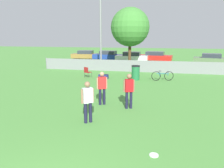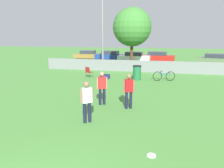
% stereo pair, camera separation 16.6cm
% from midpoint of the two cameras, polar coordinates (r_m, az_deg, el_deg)
% --- Properties ---
extents(fence_backline, '(18.68, 0.07, 1.21)m').
position_cam_midpoint_polar(fence_backline, '(20.86, 6.93, 4.65)').
color(fence_backline, gray).
rests_on(fence_backline, ground_plane).
extents(light_pole, '(0.90, 0.36, 9.35)m').
position_cam_midpoint_polar(light_pole, '(22.94, -2.28, 17.70)').
color(light_pole, gray).
rests_on(light_pole, ground_plane).
extents(tree_near_pole, '(4.11, 4.11, 6.32)m').
position_cam_midpoint_polar(tree_near_pole, '(24.07, 5.48, 14.57)').
color(tree_near_pole, '#4C331E').
rests_on(tree_near_pole, ground_plane).
extents(player_defender_red, '(0.51, 0.34, 1.66)m').
position_cam_midpoint_polar(player_defender_red, '(10.16, 4.88, -1.26)').
color(player_defender_red, '#191933').
rests_on(player_defender_red, ground_plane).
extents(player_receiver_white, '(0.43, 0.41, 1.66)m').
position_cam_midpoint_polar(player_receiver_white, '(8.54, -6.05, -3.95)').
color(player_receiver_white, '#191933').
rests_on(player_receiver_white, ground_plane).
extents(player_thrower_red, '(0.49, 0.37, 1.66)m').
position_cam_midpoint_polar(player_thrower_red, '(10.72, -2.17, -0.48)').
color(player_thrower_red, '#191933').
rests_on(player_thrower_red, ground_plane).
extents(frisbee_disc, '(0.27, 0.27, 0.03)m').
position_cam_midpoint_polar(frisbee_disc, '(6.68, 10.98, -17.85)').
color(frisbee_disc, white).
rests_on(frisbee_disc, ground_plane).
extents(folding_chair_sideline, '(0.62, 0.63, 0.87)m').
position_cam_midpoint_polar(folding_chair_sideline, '(18.01, -5.85, 3.28)').
color(folding_chair_sideline, '#333338').
rests_on(folding_chair_sideline, ground_plane).
extents(bicycle_sideline, '(1.66, 0.56, 0.76)m').
position_cam_midpoint_polar(bicycle_sideline, '(17.11, 13.69, 2.05)').
color(bicycle_sideline, black).
rests_on(bicycle_sideline, ground_plane).
extents(trash_bin, '(0.66, 0.66, 1.13)m').
position_cam_midpoint_polar(trash_bin, '(17.03, 6.81, 2.96)').
color(trash_bin, '#1E6638').
rests_on(trash_bin, ground_plane).
extents(gear_bag_sideline, '(0.75, 0.41, 0.36)m').
position_cam_midpoint_polar(gear_bag_sideline, '(17.51, -1.62, 1.97)').
color(gear_bag_sideline, navy).
rests_on(gear_bag_sideline, ground_plane).
extents(parked_car_tan, '(4.10, 1.96, 1.28)m').
position_cam_midpoint_polar(parked_car_tan, '(32.21, -6.13, 7.56)').
color(parked_car_tan, black).
rests_on(parked_car_tan, ground_plane).
extents(parked_car_blue, '(4.24, 2.02, 1.32)m').
position_cam_midpoint_polar(parked_car_blue, '(30.77, -0.27, 7.43)').
color(parked_car_blue, black).
rests_on(parked_car_blue, ground_plane).
extents(parked_car_white, '(4.20, 1.88, 1.32)m').
position_cam_midpoint_polar(parked_car_white, '(28.79, 5.93, 7.01)').
color(parked_car_white, black).
rests_on(parked_car_white, ground_plane).
extents(parked_car_red, '(4.62, 2.36, 1.31)m').
position_cam_midpoint_polar(parked_car_red, '(29.86, 11.91, 7.02)').
color(parked_car_red, black).
rests_on(parked_car_red, ground_plane).
extents(parked_car_olive, '(4.24, 2.46, 1.30)m').
position_cam_midpoint_polar(parked_car_olive, '(28.52, 25.26, 5.83)').
color(parked_car_olive, black).
rests_on(parked_car_olive, ground_plane).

